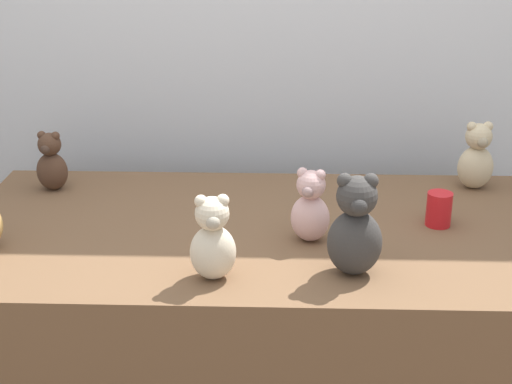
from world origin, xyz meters
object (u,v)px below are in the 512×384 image
teddy_bear_cocoa (51,163)px  teddy_bear_blush (310,208)px  party_cup_red (439,209)px  teddy_bear_cream (213,240)px  teddy_bear_charcoal (355,228)px  display_table (256,325)px  teddy_bear_sand (476,158)px

teddy_bear_cocoa → teddy_bear_blush: size_ratio=0.93×
teddy_bear_cocoa → party_cup_red: 1.34m
teddy_bear_cocoa → party_cup_red: bearing=-4.5°
teddy_bear_cream → teddy_bear_charcoal: 0.39m
party_cup_red → display_table: bearing=-176.5°
teddy_bear_blush → teddy_bear_sand: bearing=53.5°
teddy_bear_sand → teddy_bear_charcoal: 0.83m
party_cup_red → teddy_bear_charcoal: bearing=-131.6°
teddy_bear_cream → teddy_bear_blush: bearing=35.0°
teddy_bear_charcoal → teddy_bear_blush: size_ratio=1.28×
party_cup_red → teddy_bear_cocoa: bearing=168.5°
teddy_bear_blush → party_cup_red: size_ratio=2.11×
teddy_bear_blush → teddy_bear_cocoa: bearing=172.6°
teddy_bear_cream → teddy_bear_blush: teddy_bear_cream is taller
teddy_bear_sand → teddy_bear_cream: (-0.88, -0.71, -0.00)m
teddy_bear_cocoa → teddy_bear_sand: size_ratio=0.88×
teddy_bear_cocoa → teddy_bear_charcoal: size_ratio=0.73×
teddy_bear_cocoa → teddy_bear_cream: bearing=-38.7°
display_table → teddy_bear_charcoal: bearing=-47.1°
teddy_bear_sand → teddy_bear_cream: size_ratio=1.00×
teddy_bear_charcoal → party_cup_red: (0.30, 0.34, -0.08)m
teddy_bear_cocoa → teddy_bear_charcoal: 1.18m
teddy_bear_cocoa → teddy_bear_sand: (1.50, 0.07, 0.01)m
teddy_bear_sand → teddy_bear_blush: teddy_bear_sand is taller
teddy_bear_sand → teddy_bear_blush: (-0.60, -0.46, -0.01)m
teddy_bear_blush → party_cup_red: (0.41, 0.13, -0.05)m
teddy_bear_blush → party_cup_red: 0.43m
display_table → teddy_bear_charcoal: 0.65m
teddy_bear_cream → teddy_bear_charcoal: teddy_bear_charcoal is taller
teddy_bear_blush → party_cup_red: teddy_bear_blush is taller
display_table → teddy_bear_cocoa: 0.92m
display_table → teddy_bear_charcoal: size_ratio=6.39×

